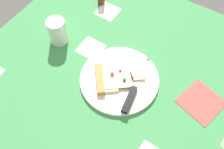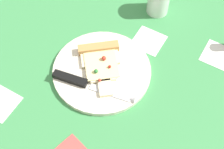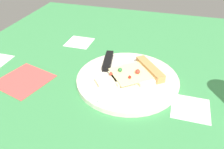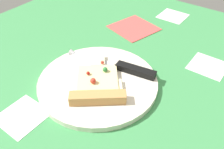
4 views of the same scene
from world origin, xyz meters
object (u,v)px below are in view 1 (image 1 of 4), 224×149
(pizza_slice, at_px, (112,78))
(napkin, at_px, (201,102))
(knife, at_px, (134,89))
(drinking_glass, at_px, (57,31))
(plate, at_px, (119,79))

(pizza_slice, relative_size, napkin, 1.42)
(napkin, bearing_deg, knife, -67.13)
(drinking_glass, bearing_deg, plate, 84.10)
(drinking_glass, relative_size, napkin, 0.81)
(knife, relative_size, drinking_glass, 2.29)
(plate, relative_size, drinking_glass, 2.70)
(plate, relative_size, pizza_slice, 1.54)
(napkin, bearing_deg, drinking_glass, -85.41)
(pizza_slice, xyz_separation_m, napkin, (-0.09, 0.30, -0.02))
(plate, bearing_deg, knife, 79.01)
(plate, bearing_deg, drinking_glass, -95.90)
(plate, height_order, pizza_slice, pizza_slice)
(drinking_glass, bearing_deg, pizza_slice, 80.37)
(pizza_slice, height_order, napkin, pizza_slice)
(plate, distance_m, napkin, 0.29)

